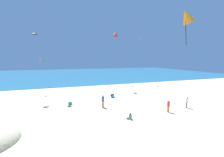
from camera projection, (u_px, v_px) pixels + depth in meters
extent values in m
plane|color=#C6B58C|center=(105.00, 106.00, 18.66)|extent=(120.00, 120.00, 0.00)
cube|color=#236084|center=(76.00, 74.00, 61.08)|extent=(120.00, 60.00, 0.05)
cube|color=#2D9956|center=(69.00, 105.00, 18.69)|extent=(0.68, 0.66, 0.03)
cube|color=#2D9956|center=(70.00, 104.00, 18.52)|extent=(0.55, 0.48, 0.43)
cylinder|color=#B7B7BC|center=(67.00, 106.00, 18.57)|extent=(0.02, 0.02, 0.18)
cylinder|color=#B7B7BC|center=(70.00, 105.00, 18.98)|extent=(0.02, 0.02, 0.18)
cube|color=#2370B2|center=(113.00, 97.00, 22.89)|extent=(0.57, 0.49, 0.03)
cube|color=#2370B2|center=(112.00, 95.00, 23.10)|extent=(0.56, 0.29, 0.45)
cylinder|color=#B7B7BC|center=(115.00, 97.00, 22.84)|extent=(0.02, 0.02, 0.17)
cylinder|color=#B7B7BC|center=(111.00, 98.00, 22.69)|extent=(0.02, 0.02, 0.17)
cylinder|color=orange|center=(168.00, 109.00, 16.52)|extent=(0.13, 0.13, 0.72)
cylinder|color=orange|center=(169.00, 109.00, 16.59)|extent=(0.13, 0.13, 0.72)
cylinder|color=red|center=(168.00, 104.00, 16.47)|extent=(0.32, 0.32, 0.54)
sphere|color=beige|center=(169.00, 101.00, 16.43)|extent=(0.20, 0.20, 0.20)
cylinder|color=orange|center=(102.00, 105.00, 18.15)|extent=(0.14, 0.14, 0.80)
cylinder|color=orange|center=(103.00, 104.00, 18.30)|extent=(0.14, 0.14, 0.80)
cylinder|color=blue|center=(103.00, 99.00, 18.13)|extent=(0.45, 0.45, 0.60)
sphere|color=tan|center=(103.00, 96.00, 18.08)|extent=(0.22, 0.22, 0.22)
cylinder|color=green|center=(130.00, 117.00, 14.62)|extent=(0.44, 0.44, 0.49)
sphere|color=brown|center=(130.00, 114.00, 14.58)|extent=(0.19, 0.19, 0.19)
cube|color=purple|center=(128.00, 118.00, 14.70)|extent=(0.43, 0.41, 0.14)
cylinder|color=purple|center=(187.00, 105.00, 18.03)|extent=(0.13, 0.13, 0.74)
cylinder|color=purple|center=(187.00, 105.00, 18.17)|extent=(0.13, 0.13, 0.74)
cylinder|color=white|center=(187.00, 100.00, 18.02)|extent=(0.42, 0.42, 0.55)
sphere|color=tan|center=(187.00, 97.00, 17.97)|extent=(0.20, 0.20, 0.20)
cone|color=green|center=(45.00, 60.00, 32.95)|extent=(0.86, 0.73, 0.79)
cylinder|color=white|center=(45.00, 63.00, 33.03)|extent=(0.13, 0.07, 0.72)
cone|color=pink|center=(115.00, 33.00, 36.28)|extent=(1.11, 1.22, 1.06)
cylinder|color=pink|center=(115.00, 36.00, 36.37)|extent=(0.05, 0.05, 0.59)
cone|color=orange|center=(187.00, 16.00, 7.58)|extent=(0.91, 0.63, 0.93)
cylinder|color=black|center=(186.00, 34.00, 7.69)|extent=(0.19, 0.04, 1.18)
pyramid|color=#DB3DA8|center=(40.00, 59.00, 25.48)|extent=(0.63, 0.63, 0.26)
cylinder|color=orange|center=(40.00, 62.00, 25.57)|extent=(0.07, 0.08, 0.42)
pyramid|color=purple|center=(139.00, 38.00, 35.64)|extent=(0.74, 0.62, 0.46)
cylinder|color=yellow|center=(139.00, 42.00, 35.70)|extent=(0.04, 0.09, 0.81)
cone|color=red|center=(116.00, 34.00, 29.00)|extent=(0.93, 1.27, 1.26)
cylinder|color=white|center=(116.00, 38.00, 29.09)|extent=(0.04, 0.06, 0.63)
pyramid|color=black|center=(34.00, 34.00, 21.28)|extent=(0.90, 0.81, 0.33)
cylinder|color=purple|center=(35.00, 40.00, 21.40)|extent=(0.09, 0.15, 0.99)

